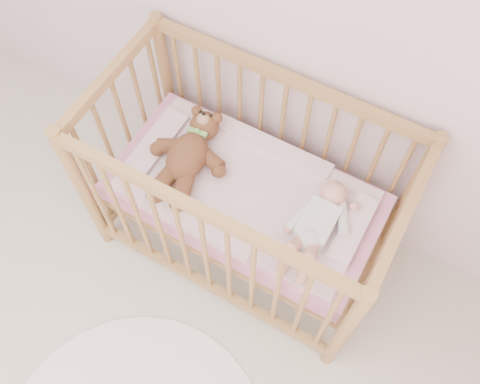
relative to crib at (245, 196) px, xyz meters
The scene contains 5 objects.
crib is the anchor object (origin of this frame).
mattress 0.01m from the crib, ahead, with size 1.22×0.62×0.13m, color pink.
blanket 0.06m from the crib, ahead, with size 1.10×0.58×0.06m, color pink, non-canonical shape.
baby 0.38m from the crib, ahead, with size 0.25×0.53×0.13m, color white, non-canonical shape.
teddy_bear 0.32m from the crib, behind, with size 0.39×0.55×0.15m, color brown, non-canonical shape.
Camera 1 is at (0.96, 0.57, 2.66)m, focal length 40.00 mm.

